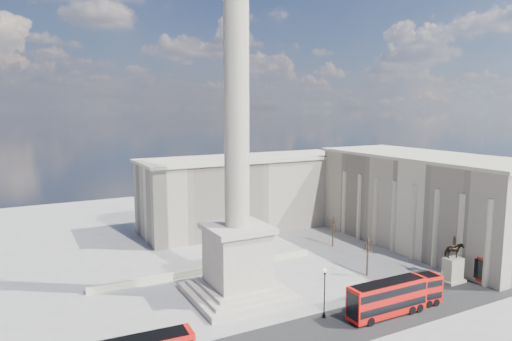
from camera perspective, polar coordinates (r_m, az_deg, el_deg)
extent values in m
plane|color=#97958F|center=(66.57, -0.36, -16.88)|extent=(180.00, 180.00, 0.00)
cube|color=#272727|center=(61.36, 8.64, -19.23)|extent=(120.00, 9.00, 0.01)
cube|color=#B7A999|center=(70.46, -2.32, -15.00)|extent=(14.00, 14.00, 1.00)
cube|color=#B7A999|center=(70.17, -2.32, -14.44)|extent=(12.00, 12.00, 0.50)
cube|color=#B7A999|center=(69.99, -2.33, -14.06)|extent=(10.00, 10.00, 0.50)
cube|color=#B7A999|center=(68.52, -2.35, -10.76)|extent=(8.00, 8.00, 8.00)
cube|color=#B7A999|center=(67.25, -2.37, -7.20)|extent=(9.00, 9.00, 0.80)
cylinder|color=#A69F89|center=(64.96, -2.45, 7.79)|extent=(3.60, 3.60, 34.00)
cube|color=#BCB69C|center=(79.82, -5.83, -12.20)|extent=(40.00, 0.60, 1.10)
cube|color=beige|center=(98.67, 20.58, -3.69)|extent=(18.00, 45.00, 18.00)
cube|color=#BCB69C|center=(97.33, 20.84, 1.69)|extent=(19.00, 46.00, 0.60)
cube|color=beige|center=(107.05, -0.83, -2.86)|extent=(50.00, 16.00, 16.00)
cube|color=#BCB69C|center=(105.83, -0.84, 1.56)|extent=(51.00, 17.00, 0.60)
cube|color=black|center=(49.86, -15.22, -19.80)|extent=(11.14, 3.16, 0.07)
cube|color=red|center=(65.87, 16.09, -15.04)|extent=(11.94, 2.82, 4.39)
cube|color=black|center=(66.17, 16.06, -15.67)|extent=(11.47, 2.88, 0.98)
cube|color=black|center=(65.43, 16.13, -14.10)|extent=(11.47, 2.88, 0.98)
cube|color=black|center=(65.05, 16.17, -13.23)|extent=(10.75, 2.54, 0.07)
cylinder|color=black|center=(64.21, 13.35, -17.49)|extent=(1.22, 2.84, 1.19)
cylinder|color=black|center=(68.82, 18.12, -15.89)|extent=(1.22, 2.84, 1.19)
cylinder|color=black|center=(69.79, 18.98, -15.59)|extent=(1.22, 2.84, 1.19)
cube|color=red|center=(69.09, 18.30, -14.23)|extent=(11.05, 3.55, 4.00)
cube|color=black|center=(69.36, 18.27, -14.78)|extent=(10.62, 3.57, 0.89)
cube|color=black|center=(68.71, 18.34, -13.41)|extent=(10.62, 3.57, 0.89)
cube|color=black|center=(68.37, 18.37, -12.65)|extent=(9.94, 3.20, 0.06)
cylinder|color=black|center=(67.66, 15.83, -16.27)|extent=(1.34, 2.68, 1.09)
cylinder|color=black|center=(71.66, 20.15, -15.05)|extent=(1.34, 2.68, 1.09)
cylinder|color=black|center=(72.49, 20.94, -14.82)|extent=(1.34, 2.68, 1.09)
cube|color=red|center=(86.24, 28.54, -10.33)|extent=(11.10, 3.18, 4.04)
cube|color=black|center=(86.45, 28.51, -10.78)|extent=(10.67, 3.21, 0.90)
cube|color=black|center=(85.93, 28.59, -9.65)|extent=(10.67, 3.21, 0.90)
cube|color=black|center=(85.66, 28.63, -9.02)|extent=(9.99, 2.86, 0.06)
cylinder|color=black|center=(84.05, 26.94, -11.99)|extent=(1.26, 2.68, 1.10)
cylinder|color=black|center=(64.55, 8.49, -17.54)|extent=(0.47, 0.47, 0.53)
cylinder|color=black|center=(63.37, 8.54, -15.16)|extent=(0.17, 0.17, 6.35)
cylinder|color=black|center=(62.24, 8.60, -12.56)|extent=(0.32, 0.32, 0.32)
sphere|color=silver|center=(62.11, 8.61, -12.24)|extent=(0.59, 0.59, 0.59)
cube|color=#BCB69C|center=(82.00, 23.30, -12.51)|extent=(3.61, 2.71, 0.45)
cube|color=#BCB69C|center=(81.42, 23.37, -11.34)|extent=(2.89, 1.99, 3.97)
imported|color=black|center=(80.47, 23.49, -9.18)|extent=(3.15, 2.10, 2.44)
cylinder|color=black|center=(80.05, 23.55, -8.14)|extent=(0.45, 0.45, 1.08)
sphere|color=black|center=(79.86, 23.58, -7.62)|extent=(0.33, 0.33, 0.33)
cylinder|color=#332319|center=(87.68, 25.45, -8.84)|extent=(0.31, 0.31, 7.67)
cylinder|color=#332319|center=(79.43, 13.77, -10.42)|extent=(0.30, 0.30, 6.54)
cylinder|color=#332319|center=(93.94, 9.58, -7.57)|extent=(0.26, 0.26, 6.16)
imported|color=#272321|center=(78.12, 21.03, -12.93)|extent=(0.68, 0.51, 1.69)
imported|color=#272321|center=(71.59, 16.06, -14.53)|extent=(0.99, 0.80, 1.93)
imported|color=#272321|center=(70.41, 11.62, -14.84)|extent=(1.00, 1.08, 1.77)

